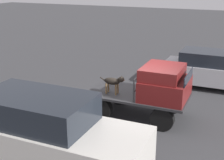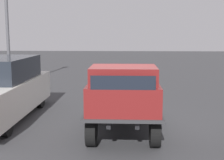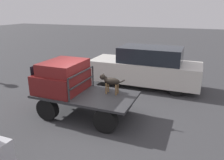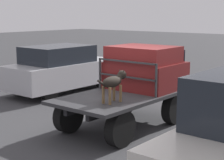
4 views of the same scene
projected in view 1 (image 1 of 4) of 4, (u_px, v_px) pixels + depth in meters
name	position (u px, v px, depth m)	size (l,w,h in m)	color
ground_plane	(138.00, 115.00, 11.20)	(80.00, 80.00, 0.00)	#38383A
flatbed_truck	(138.00, 100.00, 11.01)	(3.49, 1.85, 0.84)	black
truck_cab	(165.00, 83.00, 10.43)	(1.50, 1.73, 1.09)	maroon
truck_headboard	(142.00, 80.00, 10.72)	(0.04, 1.73, 0.79)	#2D2D30
dog	(114.00, 82.00, 10.78)	(0.95, 0.24, 0.70)	brown
parked_sedan	(210.00, 69.00, 13.88)	(4.15, 1.75, 1.64)	black
parked_pickup_far	(44.00, 133.00, 7.95)	(5.26, 1.89, 1.96)	black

